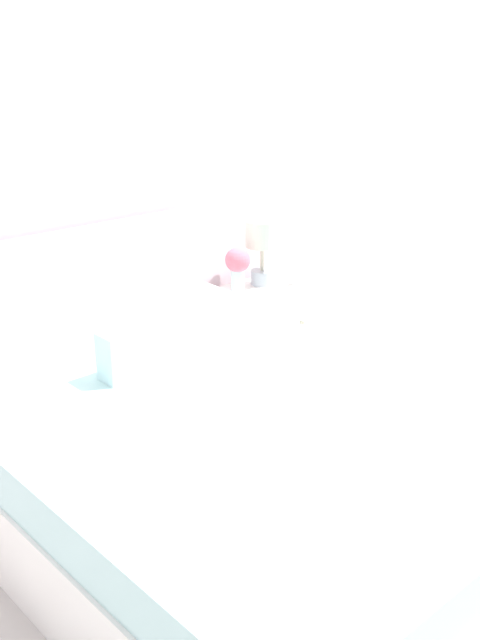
% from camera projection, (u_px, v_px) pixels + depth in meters
% --- Properties ---
extents(ground_plane, '(12.00, 12.00, 0.00)m').
position_uv_depth(ground_plane, '(71.00, 433.00, 3.56)').
color(ground_plane, '#BCB7B2').
extents(wall_back, '(8.00, 0.06, 2.60)m').
position_uv_depth(wall_back, '(37.00, 155.00, 3.15)').
color(wall_back, silver).
rests_on(wall_back, ground_plane).
extents(bed, '(1.49, 2.18, 0.98)m').
position_uv_depth(bed, '(206.00, 466.00, 2.76)').
color(bed, white).
rests_on(bed, ground_plane).
extents(nightstand, '(0.51, 0.46, 0.53)m').
position_uv_depth(nightstand, '(271.00, 337.00, 3.99)').
color(nightstand, white).
rests_on(nightstand, ground_plane).
extents(table_lamp, '(0.18, 0.18, 0.35)m').
position_uv_depth(table_lamp, '(262.00, 242.00, 3.90)').
color(table_lamp, '#A8B2BC').
rests_on(table_lamp, nightstand).
extents(flower_vase, '(0.13, 0.13, 0.24)m').
position_uv_depth(flower_vase, '(238.00, 264.00, 3.80)').
color(flower_vase, silver).
rests_on(flower_vase, nightstand).
extents(alarm_clock, '(0.06, 0.04, 0.06)m').
position_uv_depth(alarm_clock, '(296.00, 278.00, 3.97)').
color(alarm_clock, white).
rests_on(alarm_clock, nightstand).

